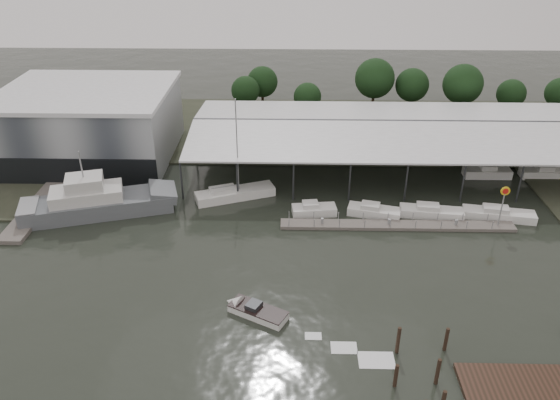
{
  "coord_description": "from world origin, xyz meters",
  "views": [
    {
      "loc": [
        2.2,
        -46.32,
        34.33
      ],
      "look_at": [
        0.88,
        11.81,
        2.5
      ],
      "focal_mm": 35.0,
      "sensor_mm": 36.0,
      "label": 1
    }
  ],
  "objects_px": {
    "shell_fuel_sign": "(504,199)",
    "speedboat_underway": "(253,310)",
    "grey_trawler": "(99,202)",
    "white_sailboat": "(234,194)"
  },
  "relations": [
    {
      "from": "shell_fuel_sign",
      "to": "speedboat_underway",
      "type": "height_order",
      "value": "shell_fuel_sign"
    },
    {
      "from": "shell_fuel_sign",
      "to": "grey_trawler",
      "type": "xyz_separation_m",
      "value": [
        -48.74,
        2.52,
        -2.35
      ]
    },
    {
      "from": "grey_trawler",
      "to": "white_sailboat",
      "type": "xyz_separation_m",
      "value": [
        16.43,
        4.28,
        -0.93
      ]
    },
    {
      "from": "shell_fuel_sign",
      "to": "white_sailboat",
      "type": "height_order",
      "value": "white_sailboat"
    },
    {
      "from": "grey_trawler",
      "to": "white_sailboat",
      "type": "bearing_deg",
      "value": -1.75
    },
    {
      "from": "shell_fuel_sign",
      "to": "white_sailboat",
      "type": "relative_size",
      "value": 0.4
    },
    {
      "from": "shell_fuel_sign",
      "to": "speedboat_underway",
      "type": "distance_m",
      "value": 32.72
    },
    {
      "from": "white_sailboat",
      "to": "speedboat_underway",
      "type": "distance_m",
      "value": 23.29
    },
    {
      "from": "white_sailboat",
      "to": "speedboat_underway",
      "type": "xyz_separation_m",
      "value": [
        4.06,
        -22.93,
        -0.26
      ]
    },
    {
      "from": "shell_fuel_sign",
      "to": "white_sailboat",
      "type": "bearing_deg",
      "value": 168.11
    }
  ]
}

